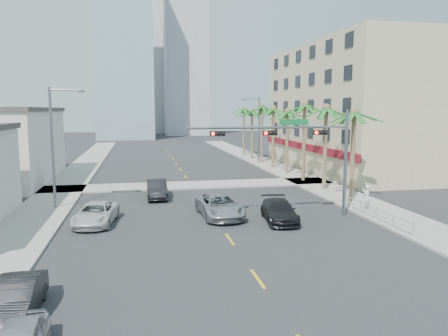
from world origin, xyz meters
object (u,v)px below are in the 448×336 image
at_px(car_parked_mid, 16,299).
at_px(car_lane_left, 157,189).
at_px(traffic_signal_mast, 302,144).
at_px(pedestrian, 366,198).
at_px(car_parked_far, 96,214).
at_px(car_lane_center, 220,206).
at_px(car_lane_right, 279,211).

relative_size(car_parked_mid, car_lane_left, 0.89).
bearing_deg(traffic_signal_mast, pedestrian, 6.02).
xyz_separation_m(car_parked_far, car_lane_left, (4.23, 7.76, 0.08)).
relative_size(traffic_signal_mast, car_parked_far, 2.24).
xyz_separation_m(car_lane_left, car_lane_center, (3.98, -7.39, 0.01)).
height_order(car_parked_mid, car_parked_far, car_parked_far).
bearing_deg(traffic_signal_mast, car_lane_right, -161.51).
height_order(car_lane_center, car_lane_right, car_lane_center).
height_order(traffic_signal_mast, car_parked_far, traffic_signal_mast).
bearing_deg(car_lane_right, car_parked_far, 179.38).
bearing_deg(car_lane_left, car_lane_right, -50.50).
xyz_separation_m(car_parked_far, car_lane_center, (8.21, 0.37, 0.09)).
xyz_separation_m(traffic_signal_mast, car_parked_far, (-13.60, 0.97, -4.37)).
bearing_deg(car_parked_far, pedestrian, 6.44).
bearing_deg(car_parked_mid, pedestrian, 30.54).
relative_size(car_parked_far, car_lane_center, 0.89).
height_order(car_lane_left, car_lane_center, car_lane_center).
height_order(traffic_signal_mast, car_lane_right, traffic_signal_mast).
distance_m(car_lane_right, pedestrian, 7.01).
xyz_separation_m(traffic_signal_mast, car_parked_mid, (-15.18, -11.69, -4.38)).
bearing_deg(car_lane_right, traffic_signal_mast, 25.27).
distance_m(car_parked_mid, car_parked_far, 12.76).
bearing_deg(pedestrian, car_lane_right, -11.55).
relative_size(car_parked_far, car_lane_left, 1.06).
distance_m(car_lane_left, pedestrian, 16.71).
bearing_deg(car_lane_right, car_lane_left, 136.20).
height_order(car_lane_left, car_lane_right, car_lane_left).
distance_m(traffic_signal_mast, car_lane_left, 13.51).
bearing_deg(car_lane_center, car_lane_left, 115.17).
relative_size(car_lane_left, car_lane_center, 0.83).
distance_m(car_lane_left, car_lane_right, 12.05).
bearing_deg(car_parked_mid, car_parked_far, 82.42).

